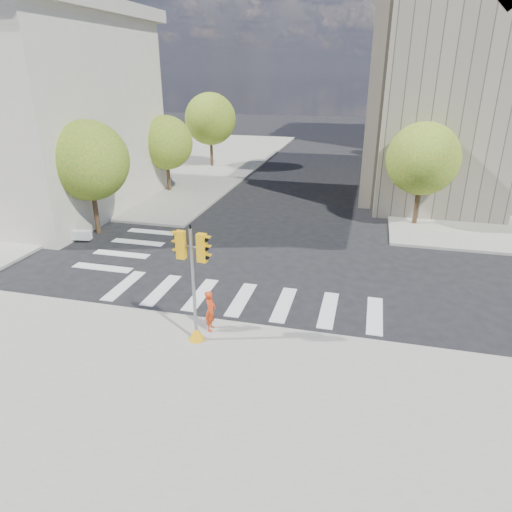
{
  "coord_description": "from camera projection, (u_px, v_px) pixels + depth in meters",
  "views": [
    {
      "loc": [
        4.63,
        -18.18,
        8.86
      ],
      "look_at": [
        0.58,
        -2.19,
        2.1
      ],
      "focal_mm": 32.0,
      "sensor_mm": 36.0,
      "label": 1
    }
  ],
  "objects": [
    {
      "name": "ground",
      "position": [
        256.0,
        280.0,
        20.72
      ],
      "size": [
        160.0,
        160.0,
        0.0
      ],
      "primitive_type": "plane",
      "color": "black",
      "rests_on": "ground"
    },
    {
      "name": "tree_re_mid",
      "position": [
        411.0,
        129.0,
        37.1
      ],
      "size": [
        4.6,
        4.6,
        6.66
      ],
      "color": "#382616",
      "rests_on": "ground"
    },
    {
      "name": "sidewalk_near",
      "position": [
        142.0,
        469.0,
        10.83
      ],
      "size": [
        30.0,
        14.0,
        0.15
      ],
      "primitive_type": "cube",
      "color": "gray",
      "rests_on": "ground"
    },
    {
      "name": "traffic_signal",
      "position": [
        194.0,
        294.0,
        15.21
      ],
      "size": [
        1.08,
        0.56,
        4.19
      ],
      "rotation": [
        0.0,
        0.0,
        -0.13
      ],
      "color": "#E9A20C",
      "rests_on": "sidewalk_near"
    },
    {
      "name": "lamp_far",
      "position": [
        413.0,
        119.0,
        42.29
      ],
      "size": [
        0.35,
        0.18,
        8.11
      ],
      "color": "black",
      "rests_on": "sidewalk_far_right"
    },
    {
      "name": "tree_lw_mid",
      "position": [
        166.0,
        143.0,
        34.24
      ],
      "size": [
        4.0,
        4.0,
        5.77
      ],
      "color": "#382616",
      "rests_on": "ground"
    },
    {
      "name": "planter_wall",
      "position": [
        40.0,
        233.0,
        25.45
      ],
      "size": [
        6.0,
        1.12,
        0.5
      ],
      "primitive_type": "cube",
      "rotation": [
        0.0,
        0.0,
        0.12
      ],
      "color": "silver",
      "rests_on": "sidewalk_left_near"
    },
    {
      "name": "tree_re_near",
      "position": [
        423.0,
        159.0,
        26.45
      ],
      "size": [
        4.2,
        4.2,
        6.16
      ],
      "color": "#382616",
      "rests_on": "ground"
    },
    {
      "name": "sidewalk_far_left",
      "position": [
        134.0,
        158.0,
        48.56
      ],
      "size": [
        28.0,
        40.0,
        0.15
      ],
      "primitive_type": "cube",
      "color": "gray",
      "rests_on": "ground"
    },
    {
      "name": "tree_lw_far",
      "position": [
        210.0,
        119.0,
        42.91
      ],
      "size": [
        4.8,
        4.8,
        6.95
      ],
      "color": "#382616",
      "rests_on": "ground"
    },
    {
      "name": "photographer",
      "position": [
        211.0,
        311.0,
        16.22
      ],
      "size": [
        0.4,
        0.58,
        1.52
      ],
      "primitive_type": "imported",
      "rotation": [
        0.0,
        0.0,
        1.64
      ],
      "color": "red",
      "rests_on": "sidewalk_near"
    },
    {
      "name": "lamp_near",
      "position": [
        427.0,
        140.0,
        29.73
      ],
      "size": [
        0.35,
        0.18,
        8.11
      ],
      "color": "black",
      "rests_on": "sidewalk_far_right"
    },
    {
      "name": "tree_lw_near",
      "position": [
        89.0,
        161.0,
        25.1
      ],
      "size": [
        4.4,
        4.4,
        6.41
      ],
      "color": "#382616",
      "rests_on": "ground"
    },
    {
      "name": "tree_re_far",
      "position": [
        404.0,
        121.0,
        48.05
      ],
      "size": [
        4.0,
        4.0,
        5.88
      ],
      "color": "#382616",
      "rests_on": "ground"
    }
  ]
}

